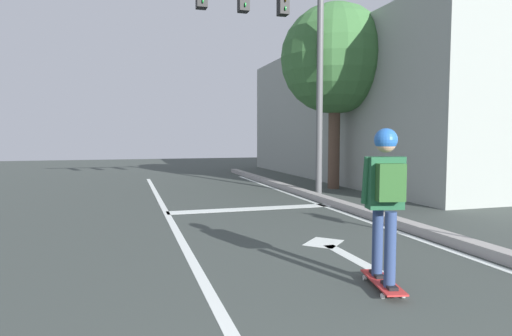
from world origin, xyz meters
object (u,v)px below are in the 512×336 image
at_px(skater, 386,187).
at_px(roadside_tree, 335,60).
at_px(skateboard, 383,282).
at_px(traffic_signal_mast, 277,36).

xyz_separation_m(skater, roadside_tree, (3.37, 7.74, 2.68)).
xyz_separation_m(skateboard, traffic_signal_mast, (1.15, 6.46, 3.90)).
bearing_deg(roadside_tree, skateboard, -113.51).
height_order(skateboard, skater, skater).
height_order(skateboard, roadside_tree, roadside_tree).
bearing_deg(roadside_tree, traffic_signal_mast, -150.29).
height_order(skateboard, traffic_signal_mast, traffic_signal_mast).
relative_size(traffic_signal_mast, roadside_tree, 1.02).
xyz_separation_m(skateboard, roadside_tree, (3.36, 7.73, 3.64)).
relative_size(skater, roadside_tree, 0.29).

